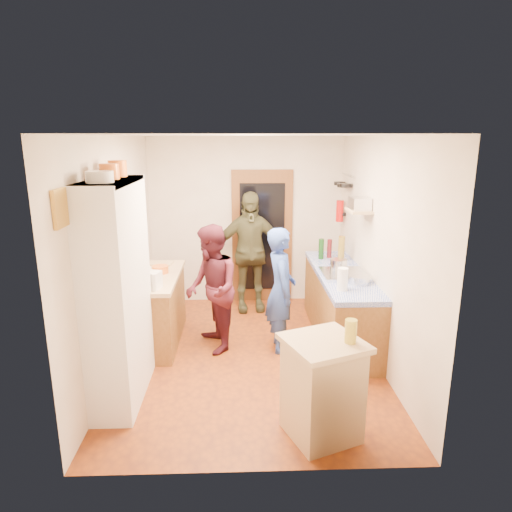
{
  "coord_description": "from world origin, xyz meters",
  "views": [
    {
      "loc": [
        -0.1,
        -5.07,
        2.58
      ],
      "look_at": [
        0.09,
        0.15,
        1.21
      ],
      "focal_mm": 32.0,
      "sensor_mm": 36.0,
      "label": 1
    }
  ],
  "objects": [
    {
      "name": "orange_pot_a",
      "position": [
        -1.3,
        -0.77,
        2.27
      ],
      "size": [
        0.18,
        0.18,
        0.14
      ],
      "primitive_type": "cylinder",
      "color": "orange",
      "rests_on": "hutch_top_shelf"
    },
    {
      "name": "pan_hang_b",
      "position": [
        1.4,
        1.55,
        1.9
      ],
      "size": [
        0.16,
        0.16,
        0.05
      ],
      "primitive_type": "cylinder",
      "color": "black",
      "rests_on": "pan_rail"
    },
    {
      "name": "hob",
      "position": [
        1.2,
        0.34,
        0.92
      ],
      "size": [
        0.55,
        0.58,
        0.04
      ],
      "primitive_type": "cube",
      "color": "silver",
      "rests_on": "right_counter_top"
    },
    {
      "name": "fire_extinguisher",
      "position": [
        1.41,
        1.7,
        1.5
      ],
      "size": [
        0.11,
        0.11,
        0.32
      ],
      "primitive_type": "cylinder",
      "color": "red",
      "rests_on": "wall_right"
    },
    {
      "name": "pan_hang_c",
      "position": [
        1.4,
        1.75,
        1.91
      ],
      "size": [
        0.17,
        0.17,
        0.05
      ],
      "primitive_type": "cylinder",
      "color": "black",
      "rests_on": "pan_rail"
    },
    {
      "name": "kettle",
      "position": [
        -1.25,
        0.23,
        0.98
      ],
      "size": [
        0.17,
        0.17,
        0.17
      ],
      "primitive_type": "cylinder",
      "rotation": [
        0.0,
        0.0,
        0.14
      ],
      "color": "white",
      "rests_on": "left_counter_top"
    },
    {
      "name": "ext_bracket",
      "position": [
        1.47,
        1.7,
        1.45
      ],
      "size": [
        0.06,
        0.1,
        0.04
      ],
      "primitive_type": "cube",
      "color": "black",
      "rests_on": "wall_right"
    },
    {
      "name": "oil_jar",
      "position": [
        0.81,
        -1.59,
        1.01
      ],
      "size": [
        0.13,
        0.13,
        0.2
      ],
      "primitive_type": "cylinder",
      "rotation": [
        0.0,
        0.0,
        0.38
      ],
      "color": "#AD9E2D",
      "rests_on": "island_top"
    },
    {
      "name": "hutch_body",
      "position": [
        -1.3,
        -0.8,
        1.1
      ],
      "size": [
        0.4,
        1.2,
        2.2
      ],
      "primitive_type": "cube",
      "color": "white",
      "rests_on": "ground"
    },
    {
      "name": "chopping_board",
      "position": [
        -1.18,
        0.95,
        0.91
      ],
      "size": [
        0.33,
        0.26,
        0.02
      ],
      "primitive_type": "cube",
      "rotation": [
        0.0,
        0.0,
        -0.13
      ],
      "color": "tan",
      "rests_on": "left_counter_top"
    },
    {
      "name": "door_frame",
      "position": [
        0.25,
        1.97,
        1.05
      ],
      "size": [
        0.95,
        0.06,
        2.1
      ],
      "primitive_type": "cube",
      "color": "brown",
      "rests_on": "ground"
    },
    {
      "name": "bottle_c",
      "position": [
        1.31,
        1.04,
        1.08
      ],
      "size": [
        0.09,
        0.09,
        0.35
      ],
      "primitive_type": "cylinder",
      "rotation": [
        0.0,
        0.0,
        -0.04
      ],
      "color": "olive",
      "rests_on": "right_counter_top"
    },
    {
      "name": "person_left",
      "position": [
        -0.43,
        0.25,
        0.79
      ],
      "size": [
        0.78,
        0.9,
        1.58
      ],
      "primitive_type": "imported",
      "rotation": [
        0.0,
        0.0,
        -1.3
      ],
      "color": "#431520",
      "rests_on": "ground"
    },
    {
      "name": "right_counter_top",
      "position": [
        1.2,
        0.5,
        0.87
      ],
      "size": [
        0.62,
        2.22,
        0.06
      ],
      "primitive_type": "cube",
      "color": "#1532AF",
      "rests_on": "right_counter_base"
    },
    {
      "name": "mixing_bowl",
      "position": [
        1.3,
        0.02,
        0.95
      ],
      "size": [
        0.28,
        0.28,
        0.1
      ],
      "primitive_type": "cylinder",
      "rotation": [
        0.0,
        0.0,
        0.1
      ],
      "color": "silver",
      "rests_on": "right_counter_top"
    },
    {
      "name": "person_hob",
      "position": [
        0.42,
        0.17,
        0.77
      ],
      "size": [
        0.4,
        0.58,
        1.54
      ],
      "primitive_type": "imported",
      "rotation": [
        0.0,
        0.0,
        1.63
      ],
      "color": "#2B469B",
      "rests_on": "ground"
    },
    {
      "name": "door_glass",
      "position": [
        0.25,
        1.94,
        1.05
      ],
      "size": [
        0.7,
        0.02,
        1.7
      ],
      "primitive_type": "cube",
      "color": "black",
      "rests_on": "door_frame"
    },
    {
      "name": "pan_rail",
      "position": [
        1.46,
        1.52,
        2.05
      ],
      "size": [
        0.02,
        0.65,
        0.02
      ],
      "primitive_type": "cylinder",
      "rotation": [
        1.57,
        0.0,
        0.0
      ],
      "color": "silver",
      "rests_on": "wall_right"
    },
    {
      "name": "wall_front",
      "position": [
        0.0,
        -2.01,
        1.3
      ],
      "size": [
        3.0,
        0.02,
        2.6
      ],
      "primitive_type": "cube",
      "color": "beige",
      "rests_on": "ground"
    },
    {
      "name": "bottle_a",
      "position": [
        1.05,
        1.16,
        1.05
      ],
      "size": [
        0.08,
        0.08,
        0.29
      ],
      "primitive_type": "cylinder",
      "rotation": [
        0.0,
        0.0,
        -0.02
      ],
      "color": "#143F14",
      "rests_on": "right_counter_top"
    },
    {
      "name": "bottle_b",
      "position": [
        1.18,
        1.23,
        1.03
      ],
      "size": [
        0.08,
        0.08,
        0.27
      ],
      "primitive_type": "cylinder",
      "rotation": [
        0.0,
        0.0,
        0.15
      ],
      "color": "#591419",
      "rests_on": "right_counter_top"
    },
    {
      "name": "left_counter_top",
      "position": [
        -1.2,
        0.45,
        0.88
      ],
      "size": [
        0.64,
        1.44,
        0.05
      ],
      "primitive_type": "cube",
      "color": "tan",
      "rests_on": "left_counter_base"
    },
    {
      "name": "island_top",
      "position": [
        0.6,
        -1.54,
        0.89
      ],
      "size": [
        0.81,
        0.81,
        0.05
      ],
      "primitive_type": "cube",
      "rotation": [
        0.0,
        0.0,
        0.38
      ],
      "color": "tan",
      "rests_on": "island_base"
    },
    {
      "name": "ceiling",
      "position": [
        0.0,
        0.0,
        2.61
      ],
      "size": [
        3.0,
        4.0,
        0.02
      ],
      "primitive_type": "cube",
      "color": "silver",
      "rests_on": "ground"
    },
    {
      "name": "wall_left",
      "position": [
        -1.51,
        0.0,
        1.3
      ],
      "size": [
        0.02,
        4.0,
        2.6
      ],
      "primitive_type": "cube",
      "color": "beige",
      "rests_on": "ground"
    },
    {
      "name": "wall_right",
      "position": [
        1.51,
        0.0,
        1.3
      ],
      "size": [
        0.02,
        4.0,
        2.6
      ],
      "primitive_type": "cube",
      "color": "beige",
      "rests_on": "ground"
    },
    {
      "name": "wall_back",
      "position": [
        0.0,
        2.01,
        1.3
      ],
      "size": [
        3.0,
        0.02,
        2.6
      ],
      "primitive_type": "cube",
      "color": "beige",
      "rests_on": "ground"
    },
    {
      "name": "left_counter_base",
      "position": [
        -1.2,
        0.45,
        0.42
      ],
      "size": [
        0.6,
        1.4,
        0.85
      ],
      "primitive_type": "cube",
      "color": "brown",
      "rests_on": "ground"
    },
    {
      "name": "picture_frame",
      "position": [
        -1.48,
        -1.55,
        2.05
      ],
      "size": [
        0.03,
        0.25,
        0.3
      ],
      "primitive_type": "cube",
      "color": "gold",
      "rests_on": "wall_left"
    },
    {
      "name": "radio",
      "position": [
        1.37,
        0.45,
        1.79
      ],
      "size": [
        0.23,
        0.31,
        0.15
      ],
      "primitive_type": "cube",
      "rotation": [
        0.0,
        0.0,
        0.04
      ],
      "color": "silver",
      "rests_on": "wall_shelf"
    },
    {
      "name": "island_base",
      "position": [
        0.6,
        -1.54,
        0.43
      ],
      "size": [
        0.71,
        0.71,
        0.86
      ],
      "primitive_type": "cube",
      "rotation": [
        0.0,
        0.0,
        0.38
      ],
      "color": "tan",
      "rests_on": "ground"
    },
    {
      "name": "hutch_top_shelf",
      "position": [
        -1.3,
        -0.8,
        2.18
      ],
      "size": [
        0.4,
        1.14,
        0.04
      ],
      "primitive_type": "cube",
      "color": "white",
      "rests_on": "hutch_body"
    },
    {
      "name": "wall_shelf",
      "position": [
        1.37,
        0.45,
        1.7
      ],
      "size": [
        0.26,
        0.42,
        0.03
      ],
      "primitive_type": "cube",
      "color": "tan",
      "rests_on": "wall_right"
    },
    {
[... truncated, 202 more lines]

